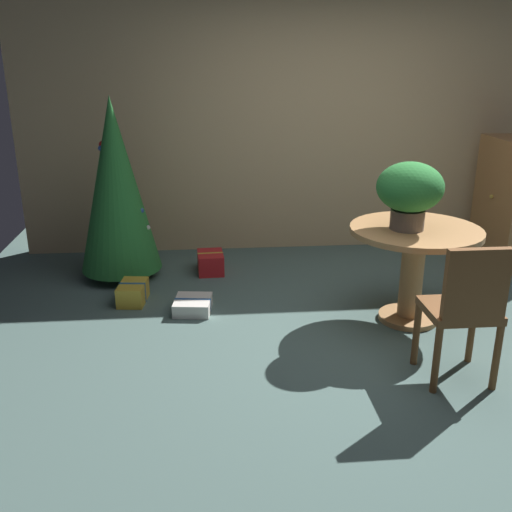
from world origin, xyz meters
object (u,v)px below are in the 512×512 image
(round_dining_table, at_px, (414,255))
(holiday_tree, at_px, (116,186))
(gift_box_red, at_px, (211,263))
(flower_vase, at_px, (410,190))
(wooden_chair_near, at_px, (465,306))
(gift_box_gold, at_px, (133,293))
(gift_box_cream, at_px, (193,305))

(round_dining_table, distance_m, holiday_tree, 2.56)
(holiday_tree, bearing_deg, gift_box_red, 1.84)
(flower_vase, distance_m, holiday_tree, 2.48)
(holiday_tree, relative_size, gift_box_red, 5.01)
(gift_box_red, bearing_deg, holiday_tree, -178.16)
(wooden_chair_near, relative_size, gift_box_gold, 2.65)
(flower_vase, height_order, gift_box_gold, flower_vase)
(holiday_tree, bearing_deg, gift_box_cream, -52.09)
(wooden_chair_near, bearing_deg, gift_box_cream, 144.02)
(wooden_chair_near, xyz_separation_m, gift_box_red, (-1.48, 2.04, -0.41))
(flower_vase, distance_m, gift_box_cream, 1.85)
(round_dining_table, height_order, flower_vase, flower_vase)
(holiday_tree, distance_m, gift_box_red, 1.09)
(gift_box_red, distance_m, gift_box_gold, 0.90)
(flower_vase, xyz_separation_m, gift_box_cream, (-1.55, 0.32, -0.96))
(gift_box_red, bearing_deg, gift_box_cream, -100.12)
(holiday_tree, bearing_deg, round_dining_table, -26.31)
(round_dining_table, distance_m, gift_box_red, 1.93)
(flower_vase, height_order, holiday_tree, holiday_tree)
(gift_box_gold, bearing_deg, wooden_chair_near, -33.68)
(wooden_chair_near, relative_size, gift_box_red, 2.82)
(holiday_tree, height_order, gift_box_gold, holiday_tree)
(round_dining_table, distance_m, gift_box_gold, 2.23)
(wooden_chair_near, xyz_separation_m, gift_box_cream, (-1.63, 1.19, -0.46))
(holiday_tree, xyz_separation_m, gift_box_cream, (0.65, -0.83, -0.79))
(gift_box_gold, bearing_deg, gift_box_cream, -25.02)
(round_dining_table, height_order, gift_box_gold, round_dining_table)
(gift_box_red, height_order, gift_box_gold, gift_box_red)
(wooden_chair_near, distance_m, gift_box_gold, 2.59)
(holiday_tree, height_order, gift_box_cream, holiday_tree)
(gift_box_gold, bearing_deg, round_dining_table, -13.92)
(round_dining_table, xyz_separation_m, wooden_chair_near, (0.00, -0.89, -0.02))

